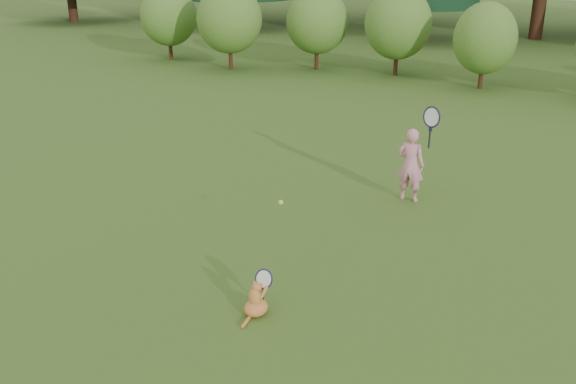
% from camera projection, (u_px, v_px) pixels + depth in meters
% --- Properties ---
extents(ground, '(100.00, 100.00, 0.00)m').
position_uv_depth(ground, '(252.00, 255.00, 8.96)').
color(ground, '#325317').
rests_on(ground, ground).
extents(shrub_row, '(28.00, 3.00, 2.80)m').
position_uv_depth(shrub_row, '(446.00, 38.00, 19.52)').
color(shrub_row, '#467123').
rests_on(shrub_row, ground).
extents(child, '(0.70, 0.39, 1.89)m').
position_uv_depth(child, '(411.00, 163.00, 10.66)').
color(child, pink).
rests_on(child, ground).
extents(cat, '(0.41, 0.62, 0.59)m').
position_uv_depth(cat, '(256.00, 297.00, 7.46)').
color(cat, '#B74F23').
rests_on(cat, ground).
extents(tennis_ball, '(0.07, 0.07, 0.07)m').
position_uv_depth(tennis_ball, '(281.00, 202.00, 8.87)').
color(tennis_ball, '#C5DB19').
rests_on(tennis_ball, ground).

